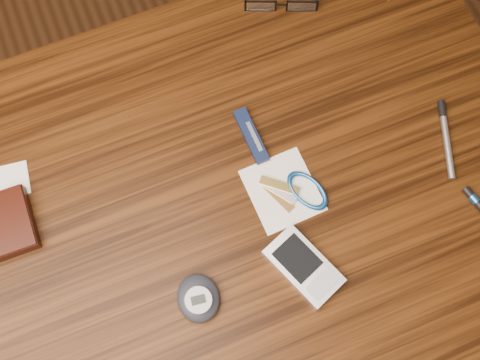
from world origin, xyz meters
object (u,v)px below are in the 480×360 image
(pocket_knife, at_px, (251,136))
(eyeglasses, at_px, (281,3))
(pda_phone, at_px, (304,266))
(notepad_keys, at_px, (295,190))
(pedometer, at_px, (198,298))
(desk, at_px, (215,230))
(silver_pen, at_px, (445,133))

(pocket_knife, bearing_deg, eyeglasses, 55.84)
(eyeglasses, xyz_separation_m, pda_phone, (-0.14, -0.40, -0.00))
(pda_phone, bearing_deg, pocket_knife, 88.14)
(notepad_keys, height_order, pocket_knife, pocket_knife)
(eyeglasses, distance_m, pedometer, 0.48)
(notepad_keys, xyz_separation_m, pocket_knife, (-0.03, 0.10, 0.00))
(desk, bearing_deg, pedometer, -119.63)
(notepad_keys, relative_size, pocket_knife, 1.32)
(pda_phone, distance_m, silver_pen, 0.29)
(eyeglasses, relative_size, pedometer, 2.09)
(eyeglasses, xyz_separation_m, pocket_knife, (-0.13, -0.19, -0.01))
(pedometer, bearing_deg, pocket_knife, 51.11)
(pda_phone, xyz_separation_m, pocket_knife, (0.01, 0.21, -0.00))
(desk, height_order, pocket_knife, pocket_knife)
(notepad_keys, bearing_deg, pda_phone, -107.98)
(eyeglasses, distance_m, silver_pen, 0.32)
(eyeglasses, distance_m, notepad_keys, 0.31)
(pocket_knife, relative_size, silver_pen, 0.75)
(pocket_knife, distance_m, silver_pen, 0.29)
(pedometer, bearing_deg, eyeglasses, 53.39)
(eyeglasses, distance_m, pocket_knife, 0.23)
(notepad_keys, bearing_deg, silver_pen, -0.36)
(eyeglasses, bearing_deg, pda_phone, -108.91)
(pda_phone, distance_m, pedometer, 0.15)
(desk, height_order, pedometer, pedometer)
(pda_phone, height_order, pocket_knife, pda_phone)
(pda_phone, xyz_separation_m, silver_pen, (0.27, 0.10, -0.00))
(pedometer, height_order, silver_pen, pedometer)
(pocket_knife, xyz_separation_m, silver_pen, (0.27, -0.10, -0.00))
(desk, bearing_deg, eyeglasses, 51.01)
(eyeglasses, bearing_deg, notepad_keys, -109.24)
(pedometer, relative_size, pocket_knife, 0.82)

